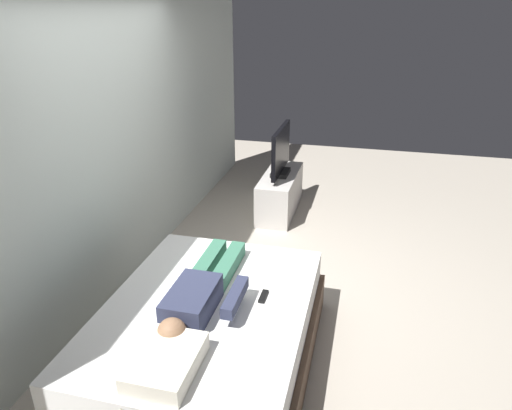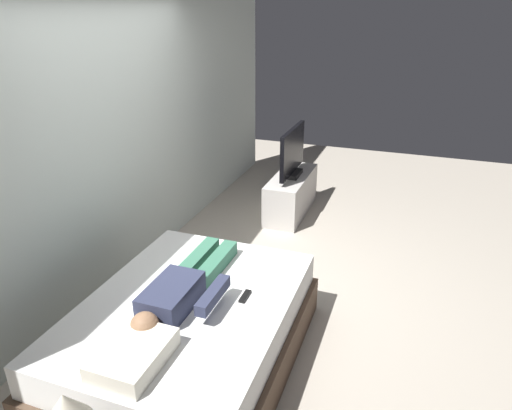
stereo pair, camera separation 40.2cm
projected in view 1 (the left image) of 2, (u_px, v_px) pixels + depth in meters
name	position (u px, v px, depth m)	size (l,w,h in m)	color
ground_plane	(268.00, 298.00, 4.16)	(10.00, 10.00, 0.00)	#ADA393
back_wall	(129.00, 126.00, 4.27)	(6.40, 0.10, 2.80)	silver
bed	(208.00, 337.00, 3.28)	(1.93, 1.44, 0.54)	brown
pillow	(166.00, 363.00, 2.57)	(0.48, 0.34, 0.12)	silver
person	(201.00, 292.00, 3.17)	(1.26, 0.46, 0.18)	#2D334C
remote	(263.00, 296.00, 3.24)	(0.15, 0.04, 0.02)	black
tv_stand	(280.00, 193.00, 5.80)	(1.10, 0.40, 0.50)	#B7B2AD
tv	(281.00, 152.00, 5.59)	(0.88, 0.20, 0.59)	black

